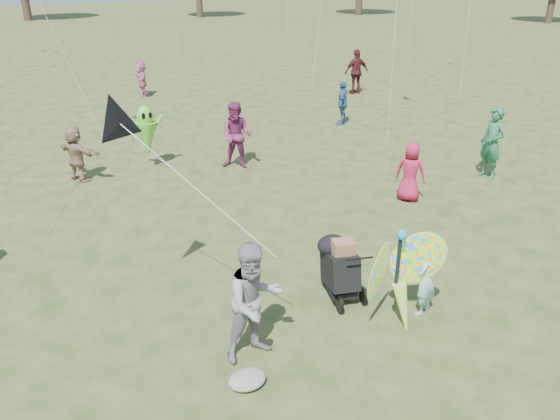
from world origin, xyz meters
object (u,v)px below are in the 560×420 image
object	(u,v)px
jogging_stroller	(339,264)
crowd_c	(342,103)
crowd_f	(492,143)
crowd_e	(237,136)
crowd_h	(356,72)
crowd_j	(142,79)
butterfly_kite	(400,278)
adult_man	(254,302)
crowd_d	(76,154)
child_girl	(426,279)
alien_kite	(147,134)
crowd_a	(410,172)

from	to	relation	value
jogging_stroller	crowd_c	bearing A→B (deg)	71.50
jogging_stroller	crowd_f	bearing A→B (deg)	39.27
crowd_e	crowd_h	world-z (taller)	crowd_h
crowd_h	crowd_j	size ratio (longest dim) A/B	1.28
crowd_h	butterfly_kite	size ratio (longest dim) A/B	1.01
adult_man	crowd_d	world-z (taller)	adult_man
crowd_d	crowd_c	bearing A→B (deg)	-112.85
child_girl	alien_kite	world-z (taller)	alien_kite
crowd_h	child_girl	bearing A→B (deg)	63.62
adult_man	crowd_a	world-z (taller)	adult_man
crowd_d	crowd_e	size ratio (longest dim) A/B	0.80
crowd_a	crowd_f	xyz separation A→B (m)	(2.82, 0.10, 0.22)
adult_man	butterfly_kite	bearing A→B (deg)	-13.15
crowd_j	jogging_stroller	xyz separation A→B (m)	(-1.71, -16.57, -0.11)
child_girl	alien_kite	xyz separation A→B (m)	(-1.69, 8.82, 0.35)
butterfly_kite	alien_kite	bearing A→B (deg)	97.14
adult_man	crowd_c	size ratio (longest dim) A/B	1.18
crowd_e	crowd_h	distance (m)	10.32
adult_man	jogging_stroller	distance (m)	2.01
child_girl	jogging_stroller	xyz separation A→B (m)	(-0.92, 1.07, -0.01)
adult_man	crowd_a	bearing A→B (deg)	27.69
crowd_a	alien_kite	distance (m)	6.97
adult_man	butterfly_kite	distance (m)	2.26
crowd_d	crowd_j	distance (m)	9.85
crowd_h	jogging_stroller	bearing A→B (deg)	58.74
crowd_a	butterfly_kite	bearing A→B (deg)	101.06
crowd_j	alien_kite	distance (m)	9.16
crowd_c	crowd_f	bearing A→B (deg)	48.28
crowd_e	butterfly_kite	bearing A→B (deg)	-58.04
crowd_f	jogging_stroller	distance (m)	7.18
adult_man	butterfly_kite	xyz separation A→B (m)	(2.22, -0.46, -0.05)
child_girl	crowd_f	bearing A→B (deg)	-167.17
crowd_h	jogging_stroller	size ratio (longest dim) A/B	1.65
crowd_d	butterfly_kite	xyz separation A→B (m)	(2.98, -8.84, 0.11)
child_girl	crowd_c	bearing A→B (deg)	-139.16
alien_kite	crowd_j	bearing A→B (deg)	74.20
crowd_e	butterfly_kite	world-z (taller)	crowd_e
crowd_f	jogging_stroller	bearing A→B (deg)	-65.30
child_girl	crowd_a	xyz separation A→B (m)	(2.93, 3.61, 0.08)
crowd_a	jogging_stroller	size ratio (longest dim) A/B	1.25
adult_man	crowd_j	world-z (taller)	adult_man
crowd_f	jogging_stroller	size ratio (longest dim) A/B	1.65
crowd_h	crowd_j	world-z (taller)	crowd_h
crowd_f	crowd_j	distance (m)	14.77
crowd_d	crowd_e	xyz separation A→B (m)	(3.98, -1.13, 0.18)
child_girl	crowd_j	world-z (taller)	crowd_j
crowd_e	crowd_f	size ratio (longest dim) A/B	0.98
crowd_c	butterfly_kite	size ratio (longest dim) A/B	0.82
crowd_f	crowd_j	size ratio (longest dim) A/B	1.27
crowd_a	crowd_f	bearing A→B (deg)	-122.85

